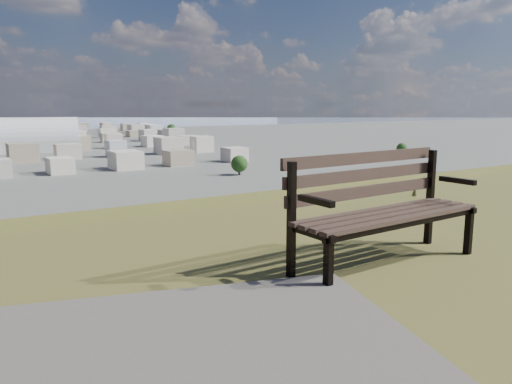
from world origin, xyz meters
TOP-DOWN VIEW (x-y plane):
  - park_bench at (-0.24, 1.32)m, footprint 1.73×0.62m
  - arena at (33.99, 305.47)m, footprint 62.65×35.53m

SIDE VIEW (x-z plane):
  - arena at x=33.99m, z-range -6.59..18.34m
  - park_bench at x=-0.24m, z-range 25.06..25.95m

